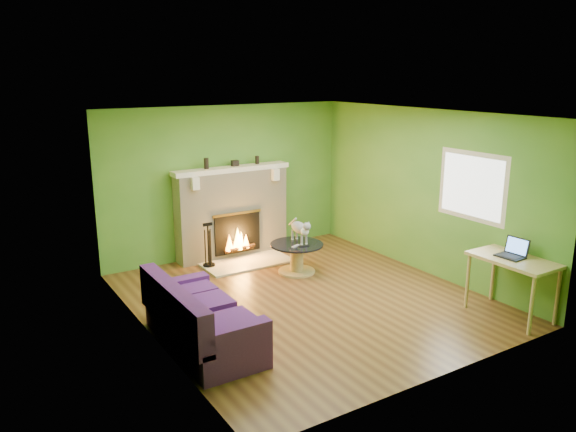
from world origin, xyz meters
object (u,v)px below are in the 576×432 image
object	(u,v)px
cat	(299,230)
desk	(513,265)
coffee_table	(297,256)
sofa	(199,321)

from	to	relation	value
cat	desk	bearing A→B (deg)	-59.70
desk	coffee_table	bearing A→B (deg)	116.98
sofa	coffee_table	size ratio (longest dim) A/B	2.13
sofa	desk	distance (m)	4.08
desk	sofa	bearing A→B (deg)	159.87
sofa	desk	size ratio (longest dim) A/B	1.66
sofa	cat	bearing A→B (deg)	32.64
cat	sofa	bearing A→B (deg)	-142.38
desk	cat	xyz separation A→B (m)	(-1.39, 2.94, -0.03)
sofa	desk	bearing A→B (deg)	-20.13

